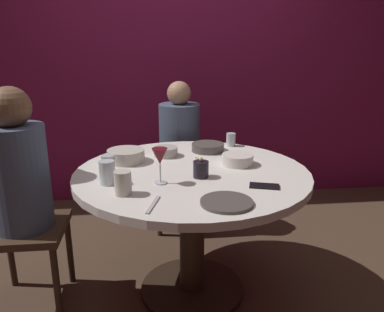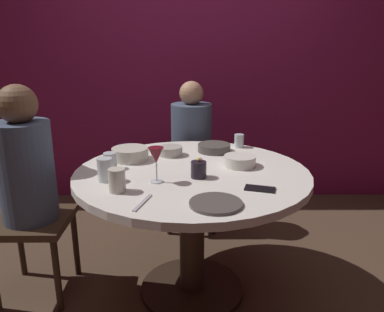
{
  "view_description": "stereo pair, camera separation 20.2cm",
  "coord_description": "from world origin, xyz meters",
  "px_view_note": "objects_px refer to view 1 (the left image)",
  "views": [
    {
      "loc": [
        -0.21,
        -1.92,
        1.41
      ],
      "look_at": [
        0.0,
        0.0,
        0.83
      ],
      "focal_mm": 35.63,
      "sensor_mm": 36.0,
      "label": 1
    },
    {
      "loc": [
        -0.01,
        -1.93,
        1.41
      ],
      "look_at": [
        0.0,
        0.0,
        0.83
      ],
      "focal_mm": 35.63,
      "sensor_mm": 36.0,
      "label": 2
    }
  ],
  "objects_px": {
    "cell_phone": "(264,186)",
    "bowl_serving_large": "(126,156)",
    "bowl_small_white": "(208,147)",
    "bowl_sauce_side": "(238,159)",
    "seated_diner_left": "(20,178)",
    "cup_near_candle": "(123,183)",
    "seated_diner_back": "(180,139)",
    "dinner_plate": "(227,202)",
    "dining_table": "(192,199)",
    "cup_by_right_diner": "(231,140)",
    "candle_holder": "(201,169)",
    "bowl_salad_center": "(166,152)",
    "cup_by_left_diner": "(107,173)",
    "cup_center_front": "(108,163)",
    "wine_glass": "(160,158)"
  },
  "relations": [
    {
      "from": "dining_table",
      "to": "seated_diner_left",
      "type": "distance_m",
      "value": 0.9
    },
    {
      "from": "dinner_plate",
      "to": "cup_by_right_diner",
      "type": "relative_size",
      "value": 2.65
    },
    {
      "from": "bowl_small_white",
      "to": "bowl_sauce_side",
      "type": "relative_size",
      "value": 1.16
    },
    {
      "from": "cell_phone",
      "to": "bowl_serving_large",
      "type": "distance_m",
      "value": 0.82
    },
    {
      "from": "bowl_small_white",
      "to": "candle_holder",
      "type": "bearing_deg",
      "value": -102.72
    },
    {
      "from": "cup_by_right_diner",
      "to": "cup_center_front",
      "type": "height_order",
      "value": "cup_center_front"
    },
    {
      "from": "seated_diner_left",
      "to": "bowl_salad_center",
      "type": "relative_size",
      "value": 8.4
    },
    {
      "from": "dining_table",
      "to": "candle_holder",
      "type": "bearing_deg",
      "value": -73.67
    },
    {
      "from": "seated_diner_left",
      "to": "cell_phone",
      "type": "relative_size",
      "value": 8.64
    },
    {
      "from": "cup_by_right_diner",
      "to": "bowl_serving_large",
      "type": "bearing_deg",
      "value": -157.61
    },
    {
      "from": "candle_holder",
      "to": "bowl_salad_center",
      "type": "distance_m",
      "value": 0.43
    },
    {
      "from": "bowl_small_white",
      "to": "bowl_sauce_side",
      "type": "xyz_separation_m",
      "value": [
        0.12,
        -0.29,
        0.01
      ]
    },
    {
      "from": "cup_by_left_diner",
      "to": "bowl_salad_center",
      "type": "bearing_deg",
      "value": 55.91
    },
    {
      "from": "dinner_plate",
      "to": "bowl_salad_center",
      "type": "xyz_separation_m",
      "value": [
        -0.23,
        0.74,
        0.02
      ]
    },
    {
      "from": "cup_by_right_diner",
      "to": "bowl_sauce_side",
      "type": "bearing_deg",
      "value": -96.42
    },
    {
      "from": "candle_holder",
      "to": "wine_glass",
      "type": "height_order",
      "value": "wine_glass"
    },
    {
      "from": "seated_diner_left",
      "to": "bowl_sauce_side",
      "type": "distance_m",
      "value": 1.16
    },
    {
      "from": "seated_diner_back",
      "to": "dinner_plate",
      "type": "bearing_deg",
      "value": 4.25
    },
    {
      "from": "cell_phone",
      "to": "bowl_serving_large",
      "type": "xyz_separation_m",
      "value": [
        -0.67,
        0.47,
        0.03
      ]
    },
    {
      "from": "seated_diner_left",
      "to": "cup_center_front",
      "type": "distance_m",
      "value": 0.45
    },
    {
      "from": "dining_table",
      "to": "bowl_salad_center",
      "type": "relative_size",
      "value": 8.71
    },
    {
      "from": "candle_holder",
      "to": "cell_phone",
      "type": "bearing_deg",
      "value": -30.7
    },
    {
      "from": "candle_holder",
      "to": "bowl_small_white",
      "type": "relative_size",
      "value": 0.52
    },
    {
      "from": "dinner_plate",
      "to": "cell_phone",
      "type": "bearing_deg",
      "value": 38.83
    },
    {
      "from": "bowl_serving_large",
      "to": "cup_center_front",
      "type": "relative_size",
      "value": 2.39
    },
    {
      "from": "dining_table",
      "to": "wine_glass",
      "type": "height_order",
      "value": "wine_glass"
    },
    {
      "from": "wine_glass",
      "to": "cup_by_right_diner",
      "type": "distance_m",
      "value": 0.81
    },
    {
      "from": "dining_table",
      "to": "cup_by_right_diner",
      "type": "relative_size",
      "value": 14.64
    },
    {
      "from": "candle_holder",
      "to": "cell_phone",
      "type": "height_order",
      "value": "candle_holder"
    },
    {
      "from": "cup_by_right_diner",
      "to": "cup_center_front",
      "type": "distance_m",
      "value": 0.87
    },
    {
      "from": "seated_diner_left",
      "to": "cup_by_left_diner",
      "type": "xyz_separation_m",
      "value": [
        0.46,
        -0.16,
        0.07
      ]
    },
    {
      "from": "seated_diner_left",
      "to": "cup_center_front",
      "type": "height_order",
      "value": "seated_diner_left"
    },
    {
      "from": "wine_glass",
      "to": "seated_diner_back",
      "type": "bearing_deg",
      "value": 80.5
    },
    {
      "from": "bowl_sauce_side",
      "to": "cup_by_right_diner",
      "type": "height_order",
      "value": "cup_by_right_diner"
    },
    {
      "from": "cell_phone",
      "to": "seated_diner_left",
      "type": "bearing_deg",
      "value": -86.19
    },
    {
      "from": "cup_by_right_diner",
      "to": "wine_glass",
      "type": "bearing_deg",
      "value": -126.84
    },
    {
      "from": "candle_holder",
      "to": "cup_near_candle",
      "type": "relative_size",
      "value": 0.96
    },
    {
      "from": "bowl_serving_large",
      "to": "bowl_sauce_side",
      "type": "xyz_separation_m",
      "value": [
        0.62,
        -0.12,
        -0.01
      ]
    },
    {
      "from": "wine_glass",
      "to": "bowl_sauce_side",
      "type": "xyz_separation_m",
      "value": [
        0.44,
        0.25,
        -0.1
      ]
    },
    {
      "from": "cup_by_left_diner",
      "to": "bowl_sauce_side",
      "type": "bearing_deg",
      "value": 18.36
    },
    {
      "from": "cup_near_candle",
      "to": "cup_by_left_diner",
      "type": "bearing_deg",
      "value": 120.82
    },
    {
      "from": "seated_diner_back",
      "to": "cell_phone",
      "type": "distance_m",
      "value": 1.19
    },
    {
      "from": "seated_diner_left",
      "to": "cup_near_candle",
      "type": "bearing_deg",
      "value": -28.8
    },
    {
      "from": "dining_table",
      "to": "wine_glass",
      "type": "relative_size",
      "value": 7.13
    },
    {
      "from": "seated_diner_left",
      "to": "bowl_serving_large",
      "type": "bearing_deg",
      "value": 19.98
    },
    {
      "from": "dinner_plate",
      "to": "cup_by_left_diner",
      "type": "height_order",
      "value": "cup_by_left_diner"
    },
    {
      "from": "dinner_plate",
      "to": "cup_by_right_diner",
      "type": "xyz_separation_m",
      "value": [
        0.21,
        0.92,
        0.04
      ]
    },
    {
      "from": "dining_table",
      "to": "wine_glass",
      "type": "distance_m",
      "value": 0.39
    },
    {
      "from": "dining_table",
      "to": "seated_diner_left",
      "type": "xyz_separation_m",
      "value": [
        -0.89,
        0.0,
        0.16
      ]
    },
    {
      "from": "bowl_salad_center",
      "to": "cup_by_left_diner",
      "type": "xyz_separation_m",
      "value": [
        -0.3,
        -0.44,
        0.03
      ]
    }
  ]
}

